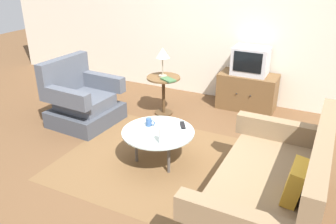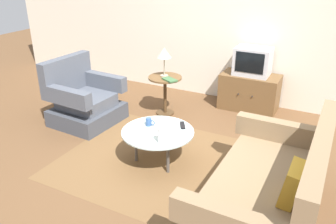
# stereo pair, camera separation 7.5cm
# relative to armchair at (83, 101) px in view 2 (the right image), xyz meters

# --- Properties ---
(ground_plane) EXTENTS (16.00, 16.00, 0.00)m
(ground_plane) POSITION_rel_armchair_xyz_m (1.49, -0.39, -0.32)
(ground_plane) COLOR brown
(back_wall) EXTENTS (9.00, 0.12, 2.70)m
(back_wall) POSITION_rel_armchair_xyz_m (1.49, 1.92, 1.03)
(back_wall) COLOR beige
(back_wall) RESTS_ON ground
(area_rug) EXTENTS (2.23, 1.96, 0.00)m
(area_rug) POSITION_rel_armchair_xyz_m (1.51, -0.48, -0.32)
(area_rug) COLOR brown
(area_rug) RESTS_ON ground
(armchair) EXTENTS (0.88, 0.94, 0.94)m
(armchair) POSITION_rel_armchair_xyz_m (0.00, 0.00, 0.00)
(armchair) COLOR #3E424B
(armchair) RESTS_ON ground
(couch) EXTENTS (1.01, 1.76, 0.95)m
(couch) POSITION_rel_armchair_xyz_m (2.88, -0.89, -0.02)
(couch) COLOR brown
(couch) RESTS_ON ground
(coffee_table) EXTENTS (0.85, 0.85, 0.41)m
(coffee_table) POSITION_rel_armchair_xyz_m (1.51, -0.48, 0.06)
(coffee_table) COLOR #B2C6C1
(coffee_table) RESTS_ON ground
(side_table) EXTENTS (0.51, 0.51, 0.60)m
(side_table) POSITION_rel_armchair_xyz_m (0.94, 0.78, 0.12)
(side_table) COLOR brown
(side_table) RESTS_ON ground
(tv_stand) EXTENTS (0.90, 0.51, 0.57)m
(tv_stand) POSITION_rel_armchair_xyz_m (2.04, 1.57, -0.03)
(tv_stand) COLOR brown
(tv_stand) RESTS_ON ground
(television) EXTENTS (0.54, 0.40, 0.43)m
(television) POSITION_rel_armchair_xyz_m (2.04, 1.59, 0.47)
(television) COLOR #B7B7BC
(television) RESTS_ON tv_stand
(table_lamp) EXTENTS (0.21, 0.21, 0.44)m
(table_lamp) POSITION_rel_armchair_xyz_m (0.92, 0.80, 0.63)
(table_lamp) COLOR #9E937A
(table_lamp) RESTS_ON side_table
(vase) EXTENTS (0.08, 0.08, 0.26)m
(vase) POSITION_rel_armchair_xyz_m (1.68, -0.71, 0.21)
(vase) COLOR white
(vase) RESTS_ON coffee_table
(mug) EXTENTS (0.12, 0.07, 0.09)m
(mug) POSITION_rel_armchair_xyz_m (1.35, -0.41, 0.14)
(mug) COLOR #335184
(mug) RESTS_ON coffee_table
(tv_remote_dark) EXTENTS (0.13, 0.18, 0.02)m
(tv_remote_dark) POSITION_rel_armchair_xyz_m (1.71, -0.23, 0.10)
(tv_remote_dark) COLOR black
(tv_remote_dark) RESTS_ON coffee_table
(book) EXTENTS (0.26, 0.22, 0.02)m
(book) POSITION_rel_armchair_xyz_m (1.08, 0.67, 0.30)
(book) COLOR #3D663D
(book) RESTS_ON side_table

